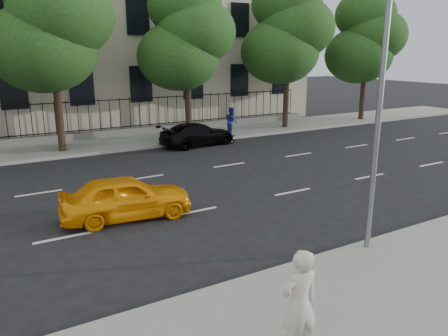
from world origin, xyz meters
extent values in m
plane|color=black|center=(0.00, 0.00, 0.00)|extent=(120.00, 120.00, 0.00)
cube|color=gray|center=(0.00, -4.00, 0.07)|extent=(60.00, 4.00, 0.15)
cube|color=gray|center=(0.00, 14.00, 0.07)|extent=(60.00, 4.00, 0.15)
cube|color=slate|center=(0.00, 15.70, 0.35)|extent=(30.00, 0.50, 0.40)
cube|color=black|center=(0.00, 15.70, 0.65)|extent=(28.80, 0.05, 0.05)
cube|color=black|center=(0.00, 15.70, 2.25)|extent=(28.80, 0.05, 0.05)
cylinder|color=slate|center=(2.50, -2.30, 4.15)|extent=(0.14, 0.14, 8.00)
cylinder|color=#382619|center=(-2.00, 13.20, 1.81)|extent=(0.36, 0.36, 3.32)
ellipsoid|color=#174115|center=(-2.40, 13.50, 5.09)|extent=(5.13, 5.13, 4.21)
ellipsoid|color=#174115|center=(-1.50, 13.00, 6.58)|extent=(4.86, 4.86, 4.00)
cylinder|color=#382619|center=(5.00, 13.20, 1.69)|extent=(0.36, 0.36, 3.08)
ellipsoid|color=#174115|center=(4.60, 13.50, 4.67)|extent=(4.56, 4.56, 3.74)
ellipsoid|color=#174115|center=(5.50, 13.00, 5.99)|extent=(4.32, 4.32, 3.55)
ellipsoid|color=#174115|center=(5.10, 13.60, 7.31)|extent=(4.08, 4.08, 3.36)
cylinder|color=#382619|center=(12.00, 13.20, 1.76)|extent=(0.36, 0.36, 3.22)
ellipsoid|color=#174115|center=(11.60, 13.50, 4.93)|extent=(4.94, 4.94, 4.06)
ellipsoid|color=#174115|center=(12.50, 13.00, 6.36)|extent=(4.68, 4.68, 3.85)
ellipsoid|color=#174115|center=(12.10, 13.60, 7.79)|extent=(4.42, 4.42, 3.64)
cylinder|color=#382619|center=(19.00, 13.20, 1.65)|extent=(0.36, 0.36, 3.01)
ellipsoid|color=#174115|center=(18.60, 13.50, 4.66)|extent=(4.75, 4.75, 3.90)
ellipsoid|color=#174115|center=(19.50, 13.00, 6.04)|extent=(4.50, 4.50, 3.70)
ellipsoid|color=#174115|center=(19.10, 13.60, 7.41)|extent=(4.25, 4.25, 3.50)
imported|color=#FF9B0A|center=(-2.02, 3.05, 0.67)|extent=(4.08, 2.01, 1.34)
imported|color=black|center=(4.71, 11.50, 0.62)|extent=(4.41, 2.14, 1.24)
imported|color=beige|center=(-1.68, -4.61, 1.08)|extent=(0.71, 0.49, 1.86)
imported|color=navy|center=(7.41, 12.40, 0.98)|extent=(0.79, 0.93, 1.67)
camera|label=1|loc=(-5.78, -9.27, 4.94)|focal=35.00mm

